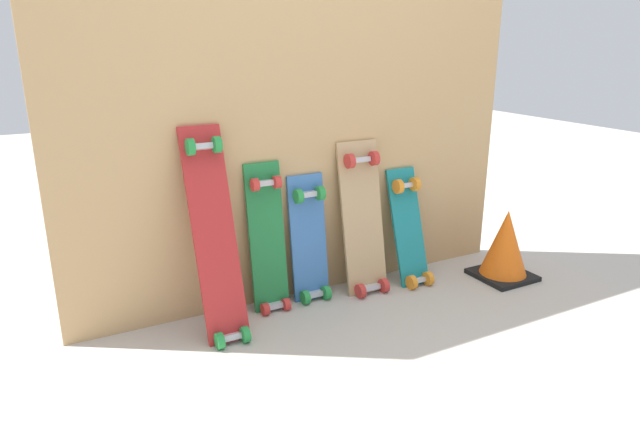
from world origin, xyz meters
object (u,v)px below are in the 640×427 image
object	(u,v)px
skateboard_natural	(363,224)
skateboard_teal	(410,233)
skateboard_red	(216,242)
skateboard_green	(268,245)
traffic_cone	(505,245)
skateboard_blue	(310,244)

from	to	relation	value
skateboard_natural	skateboard_teal	size ratio (longest dim) A/B	1.25
skateboard_red	skateboard_green	bearing A→B (deg)	20.00
skateboard_green	skateboard_natural	xyz separation A→B (m)	(0.49, -0.03, 0.03)
skateboard_red	traffic_cone	size ratio (longest dim) A/B	2.53
traffic_cone	skateboard_green	bearing A→B (deg)	167.73
skateboard_green	skateboard_natural	distance (m)	0.50
skateboard_teal	skateboard_green	bearing A→B (deg)	175.80
skateboard_blue	skateboard_teal	bearing A→B (deg)	-6.28
skateboard_green	skateboard_teal	xyz separation A→B (m)	(0.76, -0.06, -0.05)
traffic_cone	skateboard_teal	bearing A→B (deg)	155.59
skateboard_green	traffic_cone	world-z (taller)	skateboard_green
skateboard_red	traffic_cone	world-z (taller)	skateboard_red
skateboard_teal	traffic_cone	size ratio (longest dim) A/B	1.73
skateboard_green	traffic_cone	xyz separation A→B (m)	(1.22, -0.26, -0.13)
skateboard_green	skateboard_red	bearing A→B (deg)	-160.00
skateboard_green	skateboard_blue	distance (m)	0.22
skateboard_red	skateboard_blue	world-z (taller)	skateboard_red
skateboard_blue	skateboard_green	bearing A→B (deg)	-178.89
skateboard_green	traffic_cone	distance (m)	1.25
skateboard_blue	skateboard_teal	world-z (taller)	skateboard_blue
skateboard_teal	traffic_cone	world-z (taller)	skateboard_teal
skateboard_natural	traffic_cone	world-z (taller)	skateboard_natural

